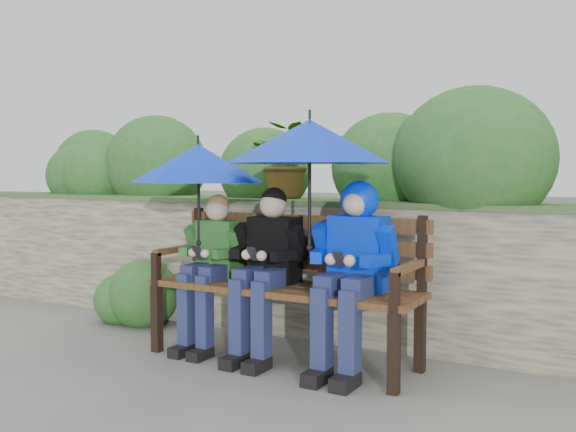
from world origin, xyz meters
The scene contains 8 objects.
ground centered at (0.00, 0.00, 0.00)m, with size 60.00×60.00×0.00m, color #5E5E5C.
garden_backdrop centered at (-0.03, 1.57, 0.65)m, with size 8.00×2.89×1.86m.
park_bench centered at (0.00, 0.10, 0.55)m, with size 1.84×0.54×0.97m.
boy_left centered at (-0.57, 0.02, 0.62)m, with size 0.44×0.51×1.08m.
boy_middle centered at (-0.11, 0.01, 0.65)m, with size 0.49×0.56×1.14m.
boy_right centered at (0.50, 0.02, 0.71)m, with size 0.52×0.63×1.18m.
umbrella_left centered at (-0.68, 0.03, 1.30)m, with size 0.93×0.93×0.77m.
umbrella_right centered at (0.21, 0.01, 1.43)m, with size 1.06×1.06×0.89m.
Camera 1 is at (2.08, -3.55, 1.24)m, focal length 40.00 mm.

